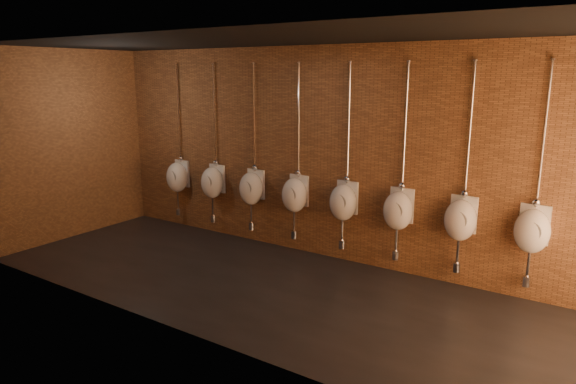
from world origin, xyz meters
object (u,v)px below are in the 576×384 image
at_px(urinal_0, 177,176).
at_px(urinal_7, 532,230).
at_px(urinal_2, 251,188).
at_px(urinal_3, 295,194).
at_px(urinal_1, 213,182).
at_px(urinal_5, 398,210).
at_px(urinal_6, 461,219).
at_px(urinal_4, 343,201).

xyz_separation_m(urinal_0, urinal_7, (5.94, 0.00, 0.00)).
bearing_deg(urinal_2, urinal_3, 0.00).
distance_m(urinal_1, urinal_5, 3.40).
xyz_separation_m(urinal_1, urinal_6, (4.25, 0.00, 0.00)).
bearing_deg(urinal_3, urinal_4, 0.00).
distance_m(urinal_2, urinal_5, 2.55).
relative_size(urinal_0, urinal_6, 1.00).
height_order(urinal_0, urinal_6, same).
bearing_deg(urinal_7, urinal_5, 180.00).
distance_m(urinal_1, urinal_4, 2.55).
bearing_deg(urinal_5, urinal_0, 180.00).
relative_size(urinal_0, urinal_1, 1.00).
xyz_separation_m(urinal_2, urinal_5, (2.55, 0.00, 0.00)).
bearing_deg(urinal_4, urinal_2, 180.00).
distance_m(urinal_6, urinal_7, 0.85).
height_order(urinal_3, urinal_5, same).
relative_size(urinal_5, urinal_6, 1.00).
distance_m(urinal_2, urinal_7, 4.25).
height_order(urinal_1, urinal_3, same).
bearing_deg(urinal_6, urinal_3, 180.00).
bearing_deg(urinal_0, urinal_1, 0.00).
distance_m(urinal_1, urinal_3, 1.70).
bearing_deg(urinal_5, urinal_6, 0.00).
bearing_deg(urinal_0, urinal_4, 0.00).
bearing_deg(urinal_0, urinal_6, 0.00).
xyz_separation_m(urinal_0, urinal_2, (1.70, 0.00, 0.00)).
xyz_separation_m(urinal_6, urinal_7, (0.85, 0.00, 0.00)).
relative_size(urinal_4, urinal_7, 1.00).
relative_size(urinal_4, urinal_6, 1.00).
bearing_deg(urinal_5, urinal_2, 180.00).
relative_size(urinal_3, urinal_6, 1.00).
distance_m(urinal_3, urinal_7, 3.40).
relative_size(urinal_1, urinal_5, 1.00).
bearing_deg(urinal_4, urinal_5, 0.00).
bearing_deg(urinal_4, urinal_6, 0.00).
distance_m(urinal_1, urinal_7, 5.10).
height_order(urinal_5, urinal_7, same).
bearing_deg(urinal_5, urinal_4, 180.00).
xyz_separation_m(urinal_3, urinal_4, (0.85, 0.00, 0.00)).
bearing_deg(urinal_7, urinal_0, 180.00).
bearing_deg(urinal_3, urinal_6, 0.00).
bearing_deg(urinal_7, urinal_3, 180.00).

